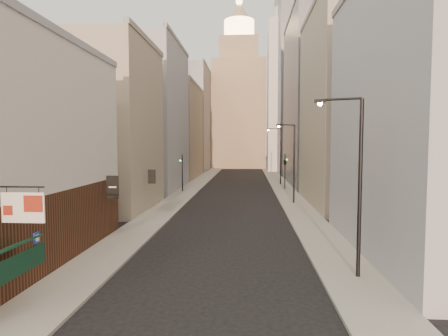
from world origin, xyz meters
TOP-DOWN VIEW (x-y plane):
  - sidewalk_left at (-6.50, 55.00)m, footprint 3.00×140.00m
  - sidewalk_right at (6.50, 55.00)m, footprint 3.00×140.00m
  - near_building_left at (-10.99, 9.00)m, footprint 8.30×23.04m
  - left_bldg_beige at (-12.00, 26.00)m, footprint 8.00×12.00m
  - left_bldg_grey at (-12.00, 42.00)m, footprint 8.00×16.00m
  - left_bldg_tan at (-12.00, 60.00)m, footprint 8.00×18.00m
  - left_bldg_wingrid at (-12.00, 80.00)m, footprint 8.00×20.00m
  - right_bldg_grey at (12.00, 12.00)m, footprint 8.00×16.00m
  - right_bldg_beige at (12.00, 30.00)m, footprint 8.00×16.00m
  - right_bldg_wingrid at (12.00, 50.00)m, footprint 8.00×20.00m
  - highrise at (18.00, 78.00)m, footprint 21.00×23.00m
  - clock_tower at (-1.00, 92.00)m, footprint 14.00×14.00m
  - white_tower at (10.00, 78.00)m, footprint 8.00×8.00m
  - streetlamp_near at (6.58, 8.03)m, footprint 2.17×0.90m
  - streetlamp_mid at (6.21, 29.91)m, footprint 2.08×1.01m
  - streetlamp_far at (6.34, 48.02)m, footprint 2.29×0.48m
  - traffic_light_left at (-7.09, 38.81)m, footprint 0.55×0.45m
  - traffic_light_right at (6.66, 42.28)m, footprint 0.83×0.83m

SIDE VIEW (x-z plane):
  - sidewalk_left at x=-6.50m, z-range 0.00..0.15m
  - sidewalk_right at x=6.50m, z-range 0.00..0.15m
  - traffic_light_left at x=-7.09m, z-range 0.99..5.99m
  - traffic_light_right at x=6.66m, z-range 1.43..6.43m
  - streetlamp_mid at x=6.21m, z-range 0.60..9.03m
  - streetlamp_near at x=6.58m, z-range 0.61..9.20m
  - streetlamp_far at x=6.34m, z-range 0.62..9.37m
  - near_building_left at x=-10.99m, z-range -0.13..12.17m
  - left_bldg_beige at x=-12.00m, z-range 0.00..16.00m
  - right_bldg_grey at x=12.00m, z-range 0.00..16.00m
  - left_bldg_tan at x=-12.00m, z-range 0.00..17.00m
  - left_bldg_grey at x=-12.00m, z-range 0.00..20.00m
  - right_bldg_beige at x=12.00m, z-range 0.00..20.00m
  - left_bldg_wingrid at x=-12.00m, z-range 0.00..24.00m
  - right_bldg_wingrid at x=12.00m, z-range 0.00..26.00m
  - clock_tower at x=-1.00m, z-range -4.82..40.08m
  - white_tower at x=10.00m, z-range -2.14..39.36m
  - highrise at x=18.00m, z-range 0.06..51.26m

